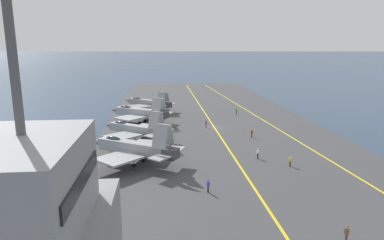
# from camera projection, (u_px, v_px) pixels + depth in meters

# --- Properties ---
(ground_plane) EXTENTS (2000.00, 2000.00, 0.00)m
(ground_plane) POSITION_uv_depth(u_px,v_px,m) (214.00, 129.00, 78.78)
(ground_plane) COLOR navy
(carrier_deck) EXTENTS (186.91, 50.74, 0.40)m
(carrier_deck) POSITION_uv_depth(u_px,v_px,m) (215.00, 129.00, 78.74)
(carrier_deck) COLOR #424244
(carrier_deck) RESTS_ON ground
(deck_stripe_foul_line) EXTENTS (167.93, 10.64, 0.01)m
(deck_stripe_foul_line) POSITION_uv_depth(u_px,v_px,m) (274.00, 126.00, 79.94)
(deck_stripe_foul_line) COLOR yellow
(deck_stripe_foul_line) RESTS_ON carrier_deck
(deck_stripe_centerline) EXTENTS (168.22, 0.36, 0.01)m
(deck_stripe_centerline) POSITION_uv_depth(u_px,v_px,m) (215.00, 128.00, 78.70)
(deck_stripe_centerline) COLOR yellow
(deck_stripe_centerline) RESTS_ON carrier_deck
(parked_jet_nearest) EXTENTS (13.90, 15.88, 7.00)m
(parked_jet_nearest) POSITION_uv_depth(u_px,v_px,m) (134.00, 148.00, 54.16)
(parked_jet_nearest) COLOR #93999E
(parked_jet_nearest) RESTS_ON carrier_deck
(parked_jet_second) EXTENTS (13.60, 14.62, 6.40)m
(parked_jet_second) POSITION_uv_depth(u_px,v_px,m) (136.00, 129.00, 67.08)
(parked_jet_second) COLOR #93999E
(parked_jet_second) RESTS_ON carrier_deck
(parked_jet_third) EXTENTS (13.79, 16.01, 6.42)m
(parked_jet_third) POSITION_uv_depth(u_px,v_px,m) (139.00, 112.00, 83.20)
(parked_jet_third) COLOR #9EA3A8
(parked_jet_third) RESTS_ON carrier_deck
(parked_jet_fourth) EXTENTS (13.65, 15.54, 5.87)m
(parked_jet_fourth) POSITION_uv_depth(u_px,v_px,m) (148.00, 103.00, 97.98)
(parked_jet_fourth) COLOR gray
(parked_jet_fourth) RESTS_ON carrier_deck
(crew_blue_vest) EXTENTS (0.45, 0.38, 1.79)m
(crew_blue_vest) POSITION_uv_depth(u_px,v_px,m) (208.00, 185.00, 44.00)
(crew_blue_vest) COLOR #383328
(crew_blue_vest) RESTS_ON carrier_deck
(crew_purple_vest) EXTENTS (0.36, 0.44, 1.80)m
(crew_purple_vest) POSITION_uv_depth(u_px,v_px,m) (206.00, 123.00, 78.66)
(crew_purple_vest) COLOR #4C473D
(crew_purple_vest) RESTS_ON carrier_deck
(crew_brown_vest) EXTENTS (0.46, 0.41, 1.74)m
(crew_brown_vest) POSITION_uv_depth(u_px,v_px,m) (347.00, 233.00, 32.91)
(crew_brown_vest) COLOR #4C473D
(crew_brown_vest) RESTS_ON carrier_deck
(crew_yellow_vest) EXTENTS (0.40, 0.45, 1.68)m
(crew_yellow_vest) POSITION_uv_depth(u_px,v_px,m) (290.00, 161.00, 53.47)
(crew_yellow_vest) COLOR #383328
(crew_yellow_vest) RESTS_ON carrier_deck
(crew_green_vest) EXTENTS (0.45, 0.40, 1.72)m
(crew_green_vest) POSITION_uv_depth(u_px,v_px,m) (236.00, 111.00, 93.53)
(crew_green_vest) COLOR #383328
(crew_green_vest) RESTS_ON carrier_deck
(crew_red_vest) EXTENTS (0.46, 0.42, 1.72)m
(crew_red_vest) POSITION_uv_depth(u_px,v_px,m) (252.00, 133.00, 70.25)
(crew_red_vest) COLOR #383328
(crew_red_vest) RESTS_ON carrier_deck
(crew_white_vest) EXTENTS (0.35, 0.44, 1.78)m
(crew_white_vest) POSITION_uv_depth(u_px,v_px,m) (258.00, 153.00, 57.13)
(crew_white_vest) COLOR #232328
(crew_white_vest) RESTS_ON carrier_deck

